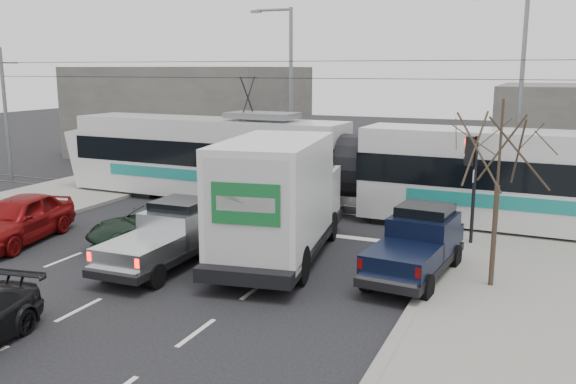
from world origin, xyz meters
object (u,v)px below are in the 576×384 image
at_px(traffic_signal, 471,166).
at_px(red_car, 18,219).
at_px(street_lamp_far, 288,84).
at_px(navy_pickup, 418,244).
at_px(street_lamp_near, 516,87).
at_px(box_truck, 279,200).
at_px(tram, 353,167).
at_px(green_car, 158,224).
at_px(silver_pickup, 170,234).
at_px(bare_tree, 500,151).

distance_m(traffic_signal, red_car, 15.48).
height_order(street_lamp_far, navy_pickup, street_lamp_far).
distance_m(street_lamp_near, box_truck, 13.19).
distance_m(street_lamp_far, navy_pickup, 16.90).
bearing_deg(tram, traffic_signal, -28.98).
relative_size(tram, green_car, 5.58).
bearing_deg(green_car, red_car, -135.99).
xyz_separation_m(green_car, red_car, (-4.50, -1.79, 0.15)).
distance_m(traffic_signal, silver_pickup, 9.98).
distance_m(street_lamp_far, silver_pickup, 15.78).
bearing_deg(navy_pickup, tram, 126.51).
xyz_separation_m(street_lamp_far, silver_pickup, (2.53, -15.00, -4.18)).
bearing_deg(tram, navy_pickup, -57.07).
bearing_deg(bare_tree, street_lamp_near, 91.42).
relative_size(bare_tree, traffic_signal, 1.39).
height_order(bare_tree, green_car, bare_tree).
height_order(street_lamp_near, tram, street_lamp_near).
xyz_separation_m(traffic_signal, street_lamp_far, (-10.66, 9.50, 2.37)).
relative_size(bare_tree, red_car, 1.03).
bearing_deg(street_lamp_near, tram, -141.83).
relative_size(street_lamp_far, green_car, 1.86).
height_order(street_lamp_far, box_truck, street_lamp_far).
xyz_separation_m(bare_tree, street_lamp_near, (-0.29, 11.50, 1.32)).
xyz_separation_m(traffic_signal, red_car, (-14.32, -5.55, -1.92)).
height_order(traffic_signal, street_lamp_near, street_lamp_near).
distance_m(bare_tree, green_car, 11.39).
height_order(traffic_signal, street_lamp_far, street_lamp_far).
bearing_deg(street_lamp_near, red_car, -139.29).
height_order(bare_tree, traffic_signal, bare_tree).
height_order(bare_tree, navy_pickup, bare_tree).
bearing_deg(bare_tree, navy_pickup, 171.72).
xyz_separation_m(street_lamp_near, red_car, (-15.17, -13.05, -4.29)).
xyz_separation_m(street_lamp_near, tram, (-5.78, -4.54, -3.16)).
distance_m(silver_pickup, box_truck, 3.50).
distance_m(street_lamp_near, street_lamp_far, 11.67).
distance_m(tram, green_car, 8.40).
xyz_separation_m(street_lamp_far, green_car, (0.84, -13.26, -4.44)).
bearing_deg(traffic_signal, silver_pickup, -145.92).
bearing_deg(navy_pickup, box_truck, -173.87).
distance_m(street_lamp_near, green_car, 16.13).
height_order(street_lamp_far, green_car, street_lamp_far).
distance_m(street_lamp_far, tram, 9.25).
distance_m(bare_tree, silver_pickup, 9.80).
xyz_separation_m(silver_pickup, green_car, (-1.69, 1.74, -0.26)).
xyz_separation_m(street_lamp_near, navy_pickup, (-1.78, -11.20, -4.13)).
xyz_separation_m(silver_pickup, box_truck, (2.87, 1.76, 0.97)).
bearing_deg(box_truck, bare_tree, -11.17).
bearing_deg(box_truck, navy_pickup, -8.28).
bearing_deg(bare_tree, tram, 131.09).
relative_size(navy_pickup, green_car, 1.00).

